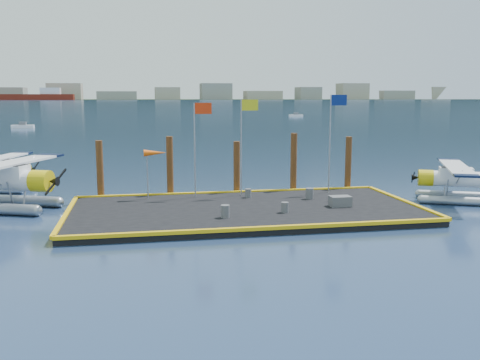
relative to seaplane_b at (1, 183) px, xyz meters
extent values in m
plane|color=#182948|center=(14.22, -3.95, -1.66)|extent=(4000.00, 4000.00, 0.00)
cube|color=black|center=(14.22, -3.95, -1.46)|extent=(20.00, 10.00, 0.40)
cube|color=black|center=(14.22, 1096.05, -1.71)|extent=(3000.00, 500.00, 0.30)
cube|color=#58110C|center=(-165.78, 856.05, 2.34)|extent=(150.00, 22.00, 10.00)
cube|color=white|center=(-125.78, 856.05, 11.34)|extent=(30.00, 16.00, 12.00)
cube|color=black|center=(14.22, 1396.05, 118.34)|extent=(2200.00, 500.00, 240.00)
cone|color=black|center=(-335.78, 1496.05, -1.66)|extent=(1400.00, 1400.00, 520.00)
cone|color=black|center=(-35.78, 1546.05, -1.66)|extent=(1300.00, 1300.00, 430.00)
cone|color=black|center=(364.22, 1446.05, -1.66)|extent=(1100.00, 1100.00, 360.00)
cone|color=#485B60|center=(764.22, 2196.05, -1.66)|extent=(1300.00, 1300.00, 560.00)
cone|color=#485B60|center=(1064.22, 2096.05, -1.66)|extent=(1000.00, 1000.00, 420.00)
cylinder|color=gray|center=(0.03, 1.31, -1.32)|extent=(6.70, 3.18, 0.67)
cube|color=white|center=(0.41, -0.16, 0.58)|extent=(2.74, 2.05, 1.01)
cube|color=black|center=(0.72, -0.29, 0.80)|extent=(1.89, 1.67, 0.62)
cylinder|color=gold|center=(2.49, -0.99, 0.19)|extent=(1.52, 1.62, 1.30)
cube|color=black|center=(3.38, -1.34, 0.19)|extent=(0.98, 2.34, 1.26)
cube|color=white|center=(0.41, -0.16, 1.14)|extent=(5.27, 9.99, 0.13)
cube|color=black|center=(2.18, 4.31, 1.14)|extent=(1.93, 1.55, 0.15)
cube|color=black|center=(-1.61, 6.82, 0.40)|extent=(1.51, 1.27, 0.52)
cylinder|color=gold|center=(-0.06, 6.44, -0.11)|extent=(1.17, 1.28, 1.09)
cube|color=black|center=(0.71, 6.24, -0.11)|extent=(0.56, 2.04, 1.05)
cube|color=black|center=(-0.90, 10.80, 0.68)|extent=(1.57, 1.16, 0.12)
cylinder|color=gray|center=(28.54, -4.19, -1.38)|extent=(5.42, 2.90, 0.55)
cylinder|color=gray|center=(29.40, -2.35, -1.38)|extent=(5.42, 2.90, 0.55)
cylinder|color=white|center=(28.80, -3.19, -0.14)|extent=(4.31, 2.72, 1.01)
cube|color=white|center=(28.30, -2.96, 0.19)|extent=(2.27, 1.77, 0.83)
cube|color=black|center=(28.05, -2.84, 0.37)|extent=(1.58, 1.42, 0.51)
cylinder|color=gold|center=(26.63, -2.18, -0.14)|extent=(1.29, 1.36, 1.07)
cube|color=black|center=(25.92, -1.85, -0.14)|extent=(0.91, 1.88, 1.03)
cube|color=white|center=(28.30, -2.96, 0.65)|extent=(4.74, 8.11, 0.11)
cube|color=black|center=(26.64, -6.55, 0.65)|extent=(1.60, 1.33, 0.12)
cube|color=black|center=(29.97, 0.64, 0.65)|extent=(1.60, 1.33, 0.12)
cylinder|color=#525357|center=(16.13, -5.71, -0.96)|extent=(0.42, 0.42, 0.59)
cylinder|color=#525357|center=(18.72, -2.17, -0.91)|extent=(0.49, 0.49, 0.69)
cylinder|color=#525357|center=(12.67, -6.31, -0.92)|extent=(0.48, 0.48, 0.68)
cylinder|color=#525357|center=(15.02, -0.96, -0.97)|extent=(0.40, 0.40, 0.57)
cube|color=#525357|center=(19.78, -4.67, -0.95)|extent=(1.22, 0.81, 0.61)
cylinder|color=gray|center=(11.72, -0.15, 1.74)|extent=(0.08, 0.08, 6.00)
cube|color=red|center=(12.27, -0.15, 4.39)|extent=(1.10, 0.03, 0.70)
cylinder|color=gray|center=(14.72, -0.15, 1.84)|extent=(0.08, 0.08, 6.20)
cube|color=#CECA18|center=(15.27, -0.15, 4.59)|extent=(1.10, 0.03, 0.70)
cylinder|color=gray|center=(20.72, -0.15, 1.99)|extent=(0.08, 0.08, 6.50)
cube|color=navy|center=(21.27, -0.15, 4.89)|extent=(1.10, 0.03, 0.70)
cylinder|color=gray|center=(8.72, -0.15, 0.24)|extent=(0.07, 0.07, 3.00)
cone|color=#F95C0D|center=(9.22, -0.15, 1.64)|extent=(1.40, 0.44, 0.44)
cylinder|color=#402412|center=(5.72, 1.45, 0.34)|extent=(0.44, 0.44, 4.00)
cylinder|color=#402412|center=(10.22, 1.45, 0.44)|extent=(0.44, 0.44, 4.20)
cylinder|color=#402412|center=(14.72, 1.45, 0.24)|extent=(0.44, 0.44, 3.80)
cylinder|color=#402412|center=(18.72, 1.45, 0.49)|extent=(0.44, 0.44, 4.30)
cylinder|color=#402412|center=(22.72, 1.45, 0.34)|extent=(0.44, 0.44, 4.00)
camera|label=1|loc=(8.24, -33.83, 5.19)|focal=40.00mm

